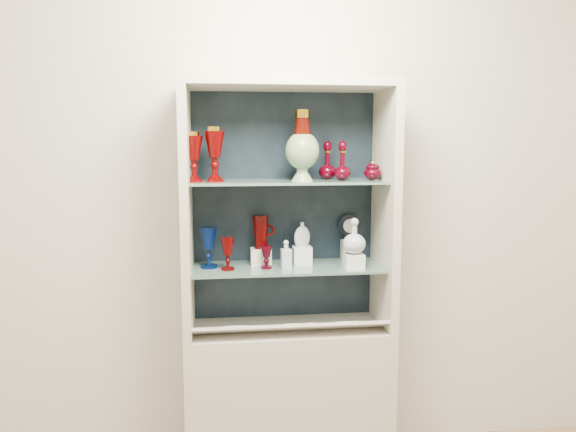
{
  "coord_description": "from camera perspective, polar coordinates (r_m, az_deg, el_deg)",
  "views": [
    {
      "loc": [
        -0.33,
        -1.12,
        1.65
      ],
      "look_at": [
        0.0,
        1.53,
        1.3
      ],
      "focal_mm": 35.0,
      "sensor_mm": 36.0,
      "label": 1
    }
  ],
  "objects": [
    {
      "name": "riser_ruby_pitcher",
      "position": [
        2.79,
        -2.78,
        -4.12
      ],
      "size": [
        0.1,
        0.1,
        0.08
      ],
      "primitive_type": "cube",
      "color": "silver",
      "rests_on": "shelf_lower"
    },
    {
      "name": "label_card_3",
      "position": [
        2.71,
        1.48,
        -10.94
      ],
      "size": [
        0.1,
        0.06,
        0.03
      ],
      "primitive_type": "cube",
      "rotation": [
        -0.44,
        0.0,
        0.0
      ],
      "color": "white",
      "rests_on": "label_ledge"
    },
    {
      "name": "clear_square_bottle",
      "position": [
        2.69,
        -0.2,
        -3.91
      ],
      "size": [
        0.05,
        0.05,
        0.14
      ],
      "primitive_type": null,
      "rotation": [
        0.0,
        0.0,
        0.08
      ],
      "color": "#A7B5C2",
      "rests_on": "shelf_lower"
    },
    {
      "name": "ruby_decanter_a",
      "position": [
        2.71,
        5.56,
        5.85
      ],
      "size": [
        0.1,
        0.1,
        0.21
      ],
      "primitive_type": null,
      "rotation": [
        0.0,
        0.0,
        -0.19
      ],
      "color": "#3D000B",
      "rests_on": "shelf_upper"
    },
    {
      "name": "shelf_lower",
      "position": [
        2.76,
        -0.05,
        -5.23
      ],
      "size": [
        0.92,
        0.34,
        0.01
      ],
      "primitive_type": "cube",
      "color": "slate",
      "rests_on": "cabinet_side_left"
    },
    {
      "name": "lidded_bowl",
      "position": [
        2.75,
        8.58,
        4.64
      ],
      "size": [
        0.11,
        0.11,
        0.1
      ],
      "primitive_type": null,
      "rotation": [
        0.0,
        0.0,
        0.29
      ],
      "color": "#3D000B",
      "rests_on": "shelf_upper"
    },
    {
      "name": "ruby_goblet_small",
      "position": [
        2.7,
        -2.22,
        -4.2
      ],
      "size": [
        0.06,
        0.06,
        0.11
      ],
      "primitive_type": null,
      "rotation": [
        0.0,
        0.0,
        0.03
      ],
      "color": "#3D000B",
      "rests_on": "shelf_lower"
    },
    {
      "name": "cabinet_side_left",
      "position": [
        2.67,
        -10.26,
        0.37
      ],
      "size": [
        0.04,
        0.4,
        1.15
      ],
      "primitive_type": "cube",
      "color": "beige",
      "rests_on": "cabinet_base"
    },
    {
      "name": "enamel_urn",
      "position": [
        2.66,
        1.47,
        7.17
      ],
      "size": [
        0.21,
        0.21,
        0.33
      ],
      "primitive_type": null,
      "rotation": [
        0.0,
        0.0,
        -0.41
      ],
      "color": "#114E2E",
      "rests_on": "shelf_upper"
    },
    {
      "name": "cabinet_side_right",
      "position": [
        2.79,
        9.84,
        0.67
      ],
      "size": [
        0.04,
        0.4,
        1.15
      ],
      "primitive_type": "cube",
      "color": "beige",
      "rests_on": "cabinet_base"
    },
    {
      "name": "label_ledge",
      "position": [
        2.71,
        0.29,
        -11.29
      ],
      "size": [
        0.92,
        0.17,
        0.09
      ],
      "primitive_type": "cube",
      "rotation": [
        -0.44,
        0.0,
        0.0
      ],
      "color": "beige",
      "rests_on": "cabinet_base"
    },
    {
      "name": "cobalt_goblet",
      "position": [
        2.73,
        -8.07,
        -3.2
      ],
      "size": [
        0.11,
        0.11,
        0.2
      ],
      "primitive_type": null,
      "rotation": [
        0.0,
        0.0,
        0.35
      ],
      "color": "#021240",
      "rests_on": "shelf_lower"
    },
    {
      "name": "pedestal_lamp_left",
      "position": [
        2.63,
        -9.55,
        5.94
      ],
      "size": [
        0.1,
        0.1,
        0.23
      ],
      "primitive_type": null,
      "rotation": [
        0.0,
        0.0,
        0.19
      ],
      "color": "#480000",
      "rests_on": "shelf_upper"
    },
    {
      "name": "label_card_1",
      "position": [
        2.68,
        -5.39,
        -11.16
      ],
      "size": [
        0.1,
        0.06,
        0.03
      ],
      "primitive_type": "cube",
      "rotation": [
        -0.44,
        0.0,
        0.0
      ],
      "color": "white",
      "rests_on": "label_ledge"
    },
    {
      "name": "label_card_2",
      "position": [
        2.7,
        0.7,
        -10.98
      ],
      "size": [
        0.1,
        0.06,
        0.03
      ],
      "primitive_type": "cube",
      "rotation": [
        -0.44,
        0.0,
        0.0
      ],
      "color": "white",
      "rests_on": "label_ledge"
    },
    {
      "name": "riser_flat_flask",
      "position": [
        2.79,
        1.44,
        -4.02
      ],
      "size": [
        0.09,
        0.09,
        0.09
      ],
      "primitive_type": "cube",
      "color": "silver",
      "rests_on": "shelf_lower"
    },
    {
      "name": "pedestal_lamp_right",
      "position": [
        2.64,
        -7.46,
        6.24
      ],
      "size": [
        0.1,
        0.1,
        0.25
      ],
      "primitive_type": null,
      "rotation": [
        0.0,
        0.0,
        0.05
      ],
      "color": "#480000",
      "rests_on": "shelf_upper"
    },
    {
      "name": "label_card_0",
      "position": [
        2.75,
        5.88,
        -10.72
      ],
      "size": [
        0.1,
        0.06,
        0.03
      ],
      "primitive_type": "cube",
      "rotation": [
        -0.44,
        0.0,
        0.0
      ],
      "color": "white",
      "rests_on": "label_ledge"
    },
    {
      "name": "wall_back",
      "position": [
        2.9,
        -0.53,
        2.53
      ],
      "size": [
        3.5,
        0.02,
        2.8
      ],
      "primitive_type": "cube",
      "color": "silver",
      "rests_on": "ground"
    },
    {
      "name": "cabinet_back_panel",
      "position": [
        2.88,
        -0.46,
        0.99
      ],
      "size": [
        0.98,
        0.02,
        1.15
      ],
      "primitive_type": "cube",
      "color": "black",
      "rests_on": "cabinet_base"
    },
    {
      "name": "shelf_upper",
      "position": [
        2.7,
        -0.05,
        3.51
      ],
      "size": [
        0.92,
        0.34,
        0.01
      ],
      "primitive_type": "cube",
      "color": "slate",
      "rests_on": "cabinet_side_left"
    },
    {
      "name": "riser_cameo_medallion",
      "position": [
        2.92,
        6.27,
        -3.43
      ],
      "size": [
        0.08,
        0.08,
        0.1
      ],
      "primitive_type": "cube",
      "color": "silver",
      "rests_on": "shelf_lower"
    },
    {
      "name": "clear_round_decanter",
      "position": [
        2.7,
        6.74,
        -2.13
      ],
      "size": [
        0.13,
        0.13,
        0.17
      ],
      "primitive_type": null,
      "rotation": [
        0.0,
        0.0,
        -0.16
      ],
      "color": "#A7B5C2",
      "rests_on": "riser_clear_round_decanter"
    },
    {
      "name": "ruby_pitcher",
      "position": [
        2.77,
        -2.8,
        -1.63
      ],
      "size": [
        0.13,
        0.08,
        0.17
      ],
      "primitive_type": null,
      "rotation": [
        0.0,
        0.0,
        -0.02
      ],
      "color": "#480000",
      "rests_on": "riser_ruby_pitcher"
    },
    {
      "name": "cabinet_base",
      "position": [
        2.96,
        0.0,
        -18.05
      ],
      "size": [
        1.0,
        0.4,
        0.75
      ],
      "primitive_type": "cube",
      "color": "beige",
      "rests_on": "ground"
    },
    {
      "name": "flat_flask",
      "position": [
        2.77,
        1.44,
        -1.84
      ],
      "size": [
        0.1,
        0.07,
        0.13
      ],
      "primitive_type": null,
      "rotation": [
        0.0,
        0.0,
        0.4
      ],
      "color": "silver",
      "rests_on": "riser_flat_flask"
    },
    {
      "name": "ruby_decanter_b",
      "position": [
        2.77,
        4.02,
        5.79
      ],
      "size": [
        0.11,
        0.11,
        0.2
      ],
      "primitive_type": null,
      "rotation": [
        0.0,
        0.0,
        -0.36
      ],
      "color": "#3D000B",
      "rests_on": "shelf_upper"
    },
    {
      "name": "riser_clear_round_decanter",
      "position": [
        2.72,
        6.71,
        -4.57
      ],
      "size": [
        0.09,
        0.09,
        0.07
      ],
      "primitive_type": "cube",
      "color": "silver",
      "rests_on": "shelf_lower"
    },
    {
      "name": "cameo_medallion",
      "position": [
        2.9,
        6.3,
        -1.11
      ],
      "size": [
        0.12,
        0.05,
        0.14
      ],
      "primitive_type": null,
      "rotation": [
        0.0,
        0.0,
        -0.05
      ],
      "color": "black",
      "rests_on": "riser_cameo_medallion"
    },
    {
      "name": "cabinet_top_cap",
      "position": [
        2.68,
        0.0,
        13.24
      ],
      "size": [
        1.0,
        0.4,
        0.04
      ],
      "primitive_type": "cube",
      "color": "beige",
      "rests_on": "cabinet_side_left"
    },
    {
      "name": "ruby_goblet_tall",
      "position": [
        2.67,
        -6.14,
        -3.85
      ],
      "size": [
        0.07,
        0.07,
        0.15
      ],
      "primitive_type": null,
      "rotation": [
        0.0,
        0.0,
        0.03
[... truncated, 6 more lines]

